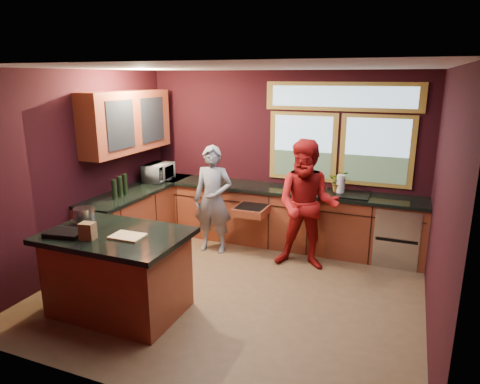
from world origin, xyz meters
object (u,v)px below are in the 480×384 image
Objects in this scene: island at (118,272)px; person_grey at (213,200)px; person_red at (307,205)px; cutting_board at (128,236)px; stock_pot at (84,215)px.

island is 0.95× the size of person_grey.
person_red is (1.68, 1.95, 0.42)m from island.
person_red reaches higher than person_grey.
island is 4.43× the size of cutting_board.
person_grey is at bearing 173.37° from person_red.
stock_pot is at bearing 165.07° from cutting_board.
island is 2.05m from person_grey.
person_grey reaches higher than island.
person_grey reaches higher than stock_pot.
person_red reaches higher than island.
person_red is 2.49m from cutting_board.
stock_pot is at bearing -119.56° from person_grey.
stock_pot is (-2.23, -1.80, 0.13)m from person_red.
person_red is at bearing 53.51° from cutting_board.
person_red reaches higher than stock_pot.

